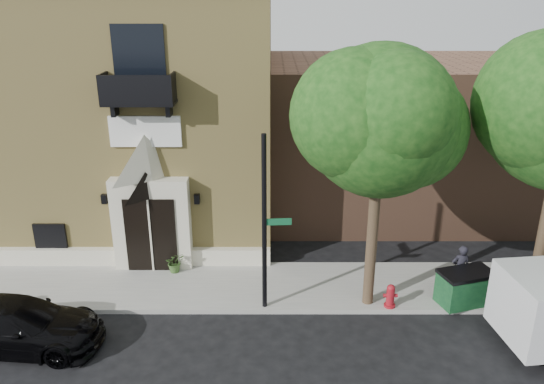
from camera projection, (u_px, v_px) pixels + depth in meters
The scene contains 11 objects.
ground at pixel (170, 314), 15.93m from camera, with size 120.00×120.00×0.00m, color black.
sidewalk at pixel (209, 286), 17.31m from camera, with size 42.00×3.00×0.15m, color gray.
church at pixel (125, 108), 21.73m from camera, with size 12.20×11.01×9.30m.
neighbour_building at pixel (476, 135), 23.22m from camera, with size 18.00×8.00×6.40m, color brown.
street_tree_left at pixel (382, 120), 14.18m from camera, with size 4.97×4.38×7.77m.
black_sedan at pixel (16, 325), 14.29m from camera, with size 1.89×4.65×1.35m, color black.
street_sign at pixel (265, 224), 15.16m from camera, with size 0.86×0.85×5.38m.
fire_hydrant at pixel (390, 296), 15.93m from camera, with size 0.43×0.34×0.75m.
dumpster at pixel (465, 287), 16.08m from camera, with size 1.83×1.37×1.07m.
planter at pixel (175, 262), 17.96m from camera, with size 0.65×0.56×0.72m, color #3B5C27.
pedestrian_near at pixel (460, 269), 16.63m from camera, with size 0.58×0.38×1.59m, color black.
Camera 1 is at (3.07, -13.60, 9.07)m, focal length 35.00 mm.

